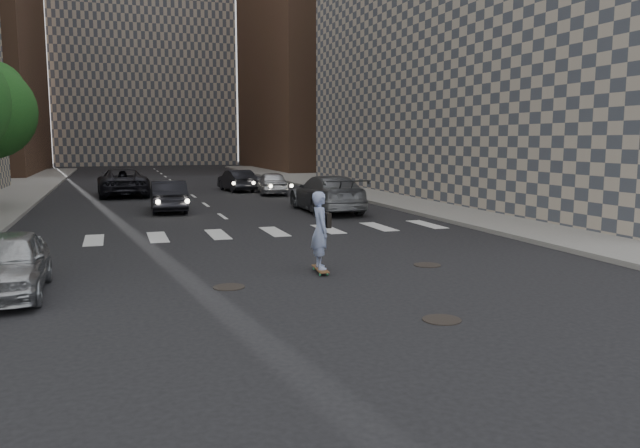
# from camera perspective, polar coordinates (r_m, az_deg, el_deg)

# --- Properties ---
(ground) EXTENTS (160.00, 160.00, 0.00)m
(ground) POSITION_cam_1_polar(r_m,az_deg,el_deg) (13.28, 1.17, -6.34)
(ground) COLOR black
(ground) RESTS_ON ground
(sidewalk_right) EXTENTS (13.00, 80.00, 0.15)m
(sidewalk_right) POSITION_cam_1_polar(r_m,az_deg,el_deg) (37.37, 11.98, 2.73)
(sidewalk_right) COLOR gray
(sidewalk_right) RESTS_ON ground
(building_right) EXTENTS (15.00, 33.00, 22.00)m
(building_right) POSITION_cam_1_polar(r_m,az_deg,el_deg) (38.96, 19.00, 18.81)
(building_right) COLOR #ADA08E
(building_right) RESTS_ON ground
(tower_right) EXTENTS (18.00, 24.00, 36.00)m
(tower_right) POSITION_cam_1_polar(r_m,az_deg,el_deg) (72.92, 1.63, 19.42)
(tower_right) COLOR brown
(tower_right) RESTS_ON ground
(manhole_a) EXTENTS (0.70, 0.70, 0.02)m
(manhole_a) POSITION_cam_1_polar(r_m,az_deg,el_deg) (11.56, 11.07, -8.58)
(manhole_a) COLOR black
(manhole_a) RESTS_ON ground
(manhole_b) EXTENTS (0.70, 0.70, 0.02)m
(manhole_b) POSITION_cam_1_polar(r_m,az_deg,el_deg) (13.92, -8.33, -5.72)
(manhole_b) COLOR black
(manhole_b) RESTS_ON ground
(manhole_c) EXTENTS (0.70, 0.70, 0.02)m
(manhole_c) POSITION_cam_1_polar(r_m,az_deg,el_deg) (16.38, 9.77, -3.71)
(manhole_c) COLOR black
(manhole_c) RESTS_ON ground
(skateboarder) EXTENTS (0.54, 1.02, 1.99)m
(skateboarder) POSITION_cam_1_polar(r_m,az_deg,el_deg) (15.10, 0.05, -0.59)
(skateboarder) COLOR brown
(skateboarder) RESTS_ON ground
(silver_sedan) EXTENTS (1.60, 3.93, 1.33)m
(silver_sedan) POSITION_cam_1_polar(r_m,az_deg,el_deg) (14.54, -26.81, -3.25)
(silver_sedan) COLOR #ADB0B4
(silver_sedan) RESTS_ON ground
(traffic_car_a) EXTENTS (1.61, 4.31, 1.41)m
(traffic_car_a) POSITION_cam_1_polar(r_m,az_deg,el_deg) (28.97, -13.70, 2.52)
(traffic_car_a) COLOR black
(traffic_car_a) RESTS_ON ground
(traffic_car_b) EXTENTS (2.39, 5.71, 1.65)m
(traffic_car_b) POSITION_cam_1_polar(r_m,az_deg,el_deg) (28.01, 0.65, 2.81)
(traffic_car_b) COLOR slate
(traffic_car_b) RESTS_ON ground
(traffic_car_c) EXTENTS (2.86, 5.86, 1.60)m
(traffic_car_c) POSITION_cam_1_polar(r_m,az_deg,el_deg) (37.59, -17.62, 3.68)
(traffic_car_c) COLOR black
(traffic_car_c) RESTS_ON ground
(traffic_car_d) EXTENTS (2.09, 4.18, 1.37)m
(traffic_car_d) POSITION_cam_1_polar(r_m,az_deg,el_deg) (37.03, -4.44, 3.78)
(traffic_car_d) COLOR #BABCC2
(traffic_car_d) RESTS_ON ground
(traffic_car_e) EXTENTS (1.88, 4.22, 1.34)m
(traffic_car_e) POSITION_cam_1_polar(r_m,az_deg,el_deg) (39.61, -7.63, 3.97)
(traffic_car_e) COLOR black
(traffic_car_e) RESTS_ON ground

